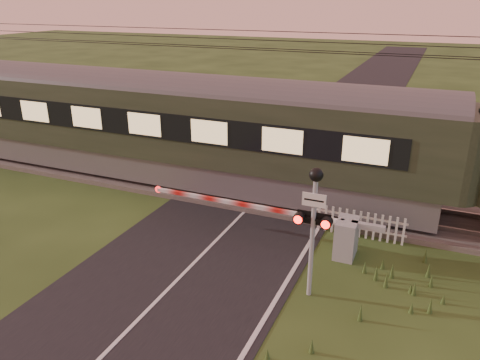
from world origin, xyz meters
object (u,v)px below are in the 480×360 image
at_px(train, 480,163).
at_px(crossing_signal, 314,211).
at_px(picket_fence, 360,224).
at_px(boom_gate, 334,233).

distance_m(train, crossing_signal, 6.76).
xyz_separation_m(train, picket_fence, (-3.21, -1.89, -1.90)).
distance_m(boom_gate, crossing_signal, 2.90).
bearing_deg(crossing_signal, boom_gate, 87.95).
relative_size(train, picket_fence, 15.48).
xyz_separation_m(train, boom_gate, (-3.77, -3.23, -1.70)).
relative_size(train, boom_gate, 5.85).
bearing_deg(train, crossing_signal, -124.71).
xyz_separation_m(train, crossing_signal, (-3.85, -5.56, 0.04)).
bearing_deg(crossing_signal, train, 55.29).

